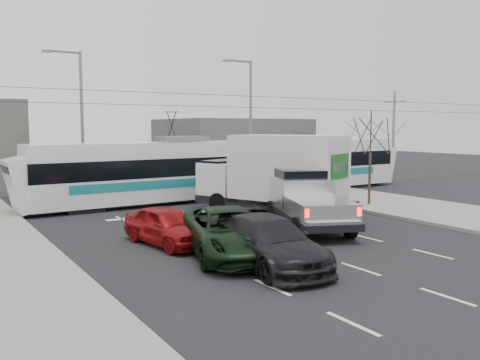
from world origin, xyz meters
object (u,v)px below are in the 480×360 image
red_car (167,226)px  dark_car (269,242)px  street_lamp_far (79,114)px  navy_pickup (244,185)px  traffic_signal (306,153)px  street_lamp_near (248,115)px  silver_pickup (305,199)px  tram (238,167)px  box_truck (276,175)px  green_car (229,232)px  bare_tree (371,136)px

red_car → dark_car: (1.46, -4.32, 0.05)m
street_lamp_far → navy_pickup: street_lamp_far is taller
traffic_signal → street_lamp_near: size_ratio=0.40×
traffic_signal → street_lamp_far: size_ratio=0.40×
traffic_signal → navy_pickup: size_ratio=0.69×
street_lamp_near → dark_car: size_ratio=1.71×
traffic_signal → red_car: traffic_signal is taller
traffic_signal → silver_pickup: traffic_signal is taller
tram → red_car: 13.34m
box_truck → tram: bearing=50.2°
traffic_signal → navy_pickup: bearing=167.9°
street_lamp_near → navy_pickup: 9.11m
street_lamp_near → navy_pickup: (-4.64, -6.69, -4.09)m
silver_pickup → green_car: bearing=-132.3°
box_truck → dark_car: 9.46m
tram → red_car: tram is taller
street_lamp_near → box_truck: size_ratio=1.09×
bare_tree → street_lamp_near: (-0.29, 11.50, 1.32)m
navy_pickup → red_car: (-8.01, -7.23, -0.32)m
tram → silver_pickup: tram is taller
red_car → tram: bearing=38.5°
bare_tree → navy_pickup: bare_tree is taller
red_car → green_car: bearing=-74.8°
green_car → red_car: size_ratio=1.37×
silver_pickup → box_truck: 3.31m
silver_pickup → red_car: (-6.45, 0.02, -0.49)m
silver_pickup → red_car: size_ratio=1.68×
traffic_signal → tram: 4.32m
street_lamp_far → red_car: street_lamp_far is taller
street_lamp_near → green_car: (-11.54, -16.46, -4.32)m
street_lamp_near → silver_pickup: size_ratio=1.29×
dark_car → green_car: bearing=108.3°
box_truck → navy_pickup: (0.82, 4.10, -0.90)m
red_car → box_truck: bearing=15.3°
traffic_signal → silver_pickup: size_ratio=0.52×
bare_tree → green_car: bare_tree is taller
navy_pickup → red_car: size_ratio=1.25×
navy_pickup → tram: bearing=78.7°
silver_pickup → red_car: 6.47m
tram → bare_tree: bearing=-63.8°
navy_pickup → street_lamp_far: bearing=141.6°
green_car → traffic_signal: bearing=55.5°
street_lamp_far → box_truck: street_lamp_far is taller
street_lamp_far → dark_car: street_lamp_far is taller
tram → box_truck: tram is taller
traffic_signal → dark_car: size_ratio=0.69×
street_lamp_near → silver_pickup: street_lamp_near is taller
green_car → navy_pickup: bearing=70.3°
bare_tree → street_lamp_near: bearing=91.4°
street_lamp_far → tram: size_ratio=0.36×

